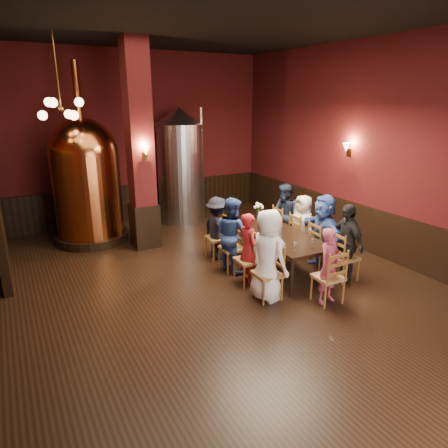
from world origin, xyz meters
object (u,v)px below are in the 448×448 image
dining_table (277,236)px  rose_vase (259,208)px  steel_vessel (181,166)px  person_2 (232,235)px  person_0 (268,255)px  copper_kettle (87,180)px  person_1 (248,249)px

dining_table → rose_vase: 1.06m
rose_vase → steel_vessel: bearing=100.5°
dining_table → person_2: (-0.83, 0.37, 0.06)m
person_0 → copper_kettle: copper_kettle is taller
steel_vessel → dining_table: bearing=-85.2°
person_0 → rose_vase: 2.25m
person_2 → copper_kettle: bearing=22.8°
dining_table → person_2: bearing=158.8°
person_1 → steel_vessel: steel_vessel is taller
person_2 → copper_kettle: size_ratio=0.37×
person_1 → person_2: person_2 is taller
steel_vessel → person_2: bearing=-97.8°
person_0 → copper_kettle: size_ratio=0.39×
copper_kettle → rose_vase: size_ratio=10.97×
dining_table → copper_kettle: (-2.91, 3.53, 0.80)m
person_2 → person_0: bearing=166.3°
dining_table → copper_kettle: 4.65m
copper_kettle → dining_table: bearing=-50.5°
person_1 → rose_vase: (1.08, 1.27, 0.32)m
rose_vase → person_1: bearing=-130.4°
person_2 → rose_vase: person_2 is taller
steel_vessel → rose_vase: (0.56, -3.00, -0.54)m
person_0 → person_1: person_0 is taller
dining_table → person_1: person_1 is taller
person_2 → rose_vase: 1.24m
person_0 → steel_vessel: bearing=-15.4°
dining_table → steel_vessel: steel_vessel is taller
person_0 → copper_kettle: 4.96m
dining_table → copper_kettle: copper_kettle is taller
dining_table → person_0: (-0.90, -0.95, 0.11)m
dining_table → steel_vessel: bearing=97.9°
dining_table → person_2: size_ratio=1.64×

